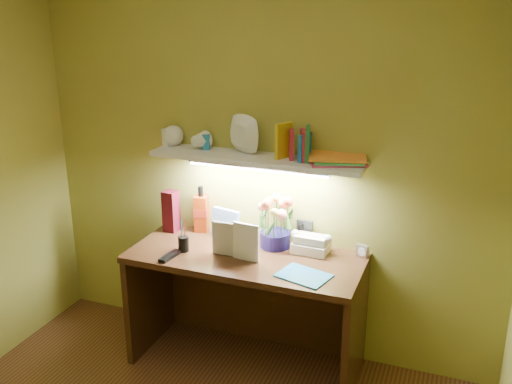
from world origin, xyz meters
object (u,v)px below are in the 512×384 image
(flower_bouquet, at_px, (275,221))
(whisky_bottle, at_px, (201,209))
(telephone, at_px, (311,242))
(desk, at_px, (246,310))
(desk_clock, at_px, (362,251))

(flower_bouquet, xyz_separation_m, whisky_bottle, (-0.53, 0.06, -0.01))
(flower_bouquet, xyz_separation_m, telephone, (0.23, -0.00, -0.10))
(telephone, bearing_deg, desk, -150.78)
(desk_clock, xyz_separation_m, whisky_bottle, (-1.06, 0.02, 0.12))
(whisky_bottle, bearing_deg, desk_clock, -0.86)
(telephone, xyz_separation_m, whisky_bottle, (-0.76, 0.07, 0.09))
(desk, height_order, desk_clock, desk_clock)
(desk_clock, bearing_deg, whisky_bottle, -168.19)
(desk, height_order, flower_bouquet, flower_bouquet)
(desk, distance_m, desk_clock, 0.81)
(desk, height_order, telephone, telephone)
(desk_clock, bearing_deg, telephone, -158.01)
(desk, height_order, whisky_bottle, whisky_bottle)
(telephone, bearing_deg, desk_clock, 11.04)
(flower_bouquet, xyz_separation_m, desk_clock, (0.53, 0.05, -0.13))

